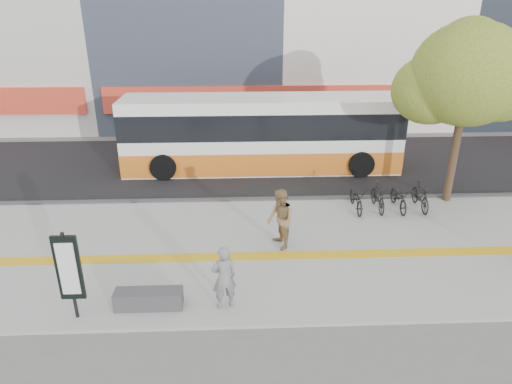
{
  "coord_description": "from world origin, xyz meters",
  "views": [
    {
      "loc": [
        -0.43,
        -10.15,
        6.81
      ],
      "look_at": [
        0.09,
        2.0,
        1.66
      ],
      "focal_mm": 31.65,
      "sensor_mm": 36.0,
      "label": 1
    }
  ],
  "objects_px": {
    "street_tree": "(466,76)",
    "signboard": "(69,269)",
    "seated_woman": "(224,278)",
    "bus": "(262,136)",
    "pedestrian_tan": "(280,219)",
    "bench": "(149,299)"
  },
  "relations": [
    {
      "from": "street_tree",
      "to": "signboard",
      "type": "bearing_deg",
      "value": -150.93
    },
    {
      "from": "street_tree",
      "to": "seated_woman",
      "type": "xyz_separation_m",
      "value": [
        -7.98,
        -6.07,
        -3.62
      ]
    },
    {
      "from": "bus",
      "to": "pedestrian_tan",
      "type": "distance_m",
      "value": 7.01
    },
    {
      "from": "street_tree",
      "to": "pedestrian_tan",
      "type": "xyz_separation_m",
      "value": [
        -6.41,
        -3.31,
        -3.52
      ]
    },
    {
      "from": "bench",
      "to": "bus",
      "type": "relative_size",
      "value": 0.14
    },
    {
      "from": "bench",
      "to": "street_tree",
      "type": "height_order",
      "value": "street_tree"
    },
    {
      "from": "signboard",
      "to": "pedestrian_tan",
      "type": "distance_m",
      "value": 5.83
    },
    {
      "from": "signboard",
      "to": "street_tree",
      "type": "xyz_separation_m",
      "value": [
        11.38,
        6.33,
        3.15
      ]
    },
    {
      "from": "signboard",
      "to": "bus",
      "type": "bearing_deg",
      "value": 64.39
    },
    {
      "from": "signboard",
      "to": "bus",
      "type": "xyz_separation_m",
      "value": [
        4.8,
        10.01,
        0.15
      ]
    },
    {
      "from": "bench",
      "to": "street_tree",
      "type": "bearing_deg",
      "value": 31.62
    },
    {
      "from": "bench",
      "to": "seated_woman",
      "type": "bearing_deg",
      "value": -1.69
    },
    {
      "from": "bench",
      "to": "bus",
      "type": "xyz_separation_m",
      "value": [
        3.2,
        9.7,
        1.21
      ]
    },
    {
      "from": "street_tree",
      "to": "seated_woman",
      "type": "bearing_deg",
      "value": -142.72
    },
    {
      "from": "signboard",
      "to": "pedestrian_tan",
      "type": "relative_size",
      "value": 1.21
    },
    {
      "from": "signboard",
      "to": "bench",
      "type": "bearing_deg",
      "value": 10.81
    },
    {
      "from": "bench",
      "to": "signboard",
      "type": "height_order",
      "value": "signboard"
    },
    {
      "from": "signboard",
      "to": "bus",
      "type": "relative_size",
      "value": 0.19
    },
    {
      "from": "street_tree",
      "to": "bus",
      "type": "relative_size",
      "value": 0.54
    },
    {
      "from": "pedestrian_tan",
      "to": "bench",
      "type": "bearing_deg",
      "value": -67.32
    },
    {
      "from": "bench",
      "to": "pedestrian_tan",
      "type": "height_order",
      "value": "pedestrian_tan"
    },
    {
      "from": "bench",
      "to": "seated_woman",
      "type": "relative_size",
      "value": 0.99
    }
  ]
}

